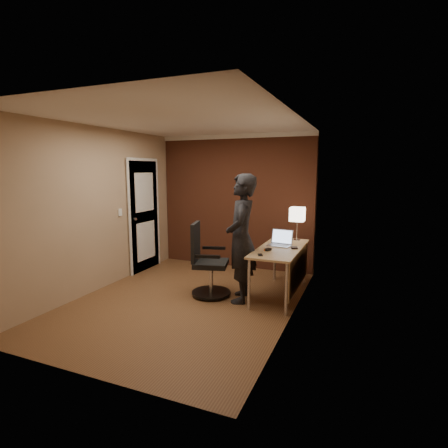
{
  "coord_description": "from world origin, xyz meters",
  "views": [
    {
      "loc": [
        2.32,
        -4.23,
        1.86
      ],
      "look_at": [
        0.35,
        0.55,
        1.05
      ],
      "focal_mm": 28.0,
      "sensor_mm": 36.0,
      "label": 1
    }
  ],
  "objects_px": {
    "laptop": "(281,241)",
    "mouse": "(268,249)",
    "phone": "(260,255)",
    "desk": "(285,256)",
    "office_chair": "(206,264)",
    "wallet": "(294,248)",
    "person": "(241,238)",
    "desk_lamp": "(297,215)"
  },
  "relations": [
    {
      "from": "laptop",
      "to": "mouse",
      "type": "bearing_deg",
      "value": -101.43
    },
    {
      "from": "phone",
      "to": "desk",
      "type": "bearing_deg",
      "value": 48.14
    },
    {
      "from": "mouse",
      "to": "office_chair",
      "type": "bearing_deg",
      "value": -148.33
    },
    {
      "from": "office_chair",
      "to": "wallet",
      "type": "bearing_deg",
      "value": 19.07
    },
    {
      "from": "desk",
      "to": "office_chair",
      "type": "xyz_separation_m",
      "value": [
        -1.08,
        -0.41,
        -0.13
      ]
    },
    {
      "from": "mouse",
      "to": "wallet",
      "type": "bearing_deg",
      "value": 63.27
    },
    {
      "from": "laptop",
      "to": "wallet",
      "type": "height_order",
      "value": "laptop"
    },
    {
      "from": "phone",
      "to": "wallet",
      "type": "bearing_deg",
      "value": 37.98
    },
    {
      "from": "office_chair",
      "to": "person",
      "type": "height_order",
      "value": "person"
    },
    {
      "from": "desk_lamp",
      "to": "desk",
      "type": "bearing_deg",
      "value": -94.62
    },
    {
      "from": "desk",
      "to": "wallet",
      "type": "bearing_deg",
      "value": 4.24
    },
    {
      "from": "laptop",
      "to": "wallet",
      "type": "xyz_separation_m",
      "value": [
        0.23,
        -0.14,
        -0.05
      ]
    },
    {
      "from": "desk",
      "to": "desk_lamp",
      "type": "distance_m",
      "value": 0.81
    },
    {
      "from": "desk_lamp",
      "to": "person",
      "type": "distance_m",
      "value": 1.18
    },
    {
      "from": "mouse",
      "to": "office_chair",
      "type": "distance_m",
      "value": 0.94
    },
    {
      "from": "laptop",
      "to": "office_chair",
      "type": "height_order",
      "value": "office_chair"
    },
    {
      "from": "wallet",
      "to": "person",
      "type": "bearing_deg",
      "value": -149.19
    },
    {
      "from": "desk",
      "to": "phone",
      "type": "bearing_deg",
      "value": -110.74
    },
    {
      "from": "desk_lamp",
      "to": "laptop",
      "type": "height_order",
      "value": "desk_lamp"
    },
    {
      "from": "desk",
      "to": "mouse",
      "type": "distance_m",
      "value": 0.36
    },
    {
      "from": "laptop",
      "to": "person",
      "type": "xyz_separation_m",
      "value": [
        -0.44,
        -0.54,
        0.11
      ]
    },
    {
      "from": "laptop",
      "to": "phone",
      "type": "bearing_deg",
      "value": -98.5
    },
    {
      "from": "desk_lamp",
      "to": "office_chair",
      "type": "xyz_separation_m",
      "value": [
        -1.13,
        -1.01,
        -0.68
      ]
    },
    {
      "from": "wallet",
      "to": "person",
      "type": "height_order",
      "value": "person"
    },
    {
      "from": "laptop",
      "to": "person",
      "type": "relative_size",
      "value": 0.2
    },
    {
      "from": "desk",
      "to": "person",
      "type": "xyz_separation_m",
      "value": [
        -0.54,
        -0.39,
        0.3
      ]
    },
    {
      "from": "mouse",
      "to": "laptop",
      "type": "bearing_deg",
      "value": 101.11
    },
    {
      "from": "laptop",
      "to": "mouse",
      "type": "distance_m",
      "value": 0.43
    },
    {
      "from": "desk",
      "to": "mouse",
      "type": "bearing_deg",
      "value": -125.63
    },
    {
      "from": "mouse",
      "to": "wallet",
      "type": "height_order",
      "value": "mouse"
    },
    {
      "from": "desk",
      "to": "wallet",
      "type": "xyz_separation_m",
      "value": [
        0.13,
        0.01,
        0.14
      ]
    },
    {
      "from": "phone",
      "to": "desk_lamp",
      "type": "bearing_deg",
      "value": 56.2
    },
    {
      "from": "phone",
      "to": "laptop",
      "type": "bearing_deg",
      "value": 60.37
    },
    {
      "from": "mouse",
      "to": "desk",
      "type": "bearing_deg",
      "value": 76.91
    },
    {
      "from": "mouse",
      "to": "phone",
      "type": "bearing_deg",
      "value": -71.77
    },
    {
      "from": "phone",
      "to": "person",
      "type": "relative_size",
      "value": 0.06
    },
    {
      "from": "office_chair",
      "to": "desk_lamp",
      "type": "bearing_deg",
      "value": 41.78
    },
    {
      "from": "mouse",
      "to": "person",
      "type": "xyz_separation_m",
      "value": [
        -0.35,
        -0.13,
        0.16
      ]
    },
    {
      "from": "desk_lamp",
      "to": "person",
      "type": "height_order",
      "value": "person"
    },
    {
      "from": "desk",
      "to": "office_chair",
      "type": "bearing_deg",
      "value": -159.28
    },
    {
      "from": "desk",
      "to": "phone",
      "type": "xyz_separation_m",
      "value": [
        -0.21,
        -0.56,
        0.13
      ]
    },
    {
      "from": "laptop",
      "to": "person",
      "type": "bearing_deg",
      "value": -128.85
    }
  ]
}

